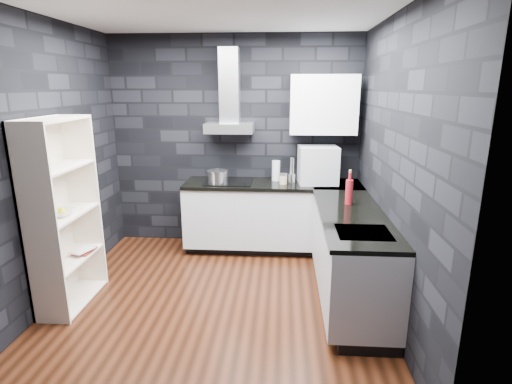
# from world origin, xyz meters

# --- Properties ---
(ground) EXTENTS (3.20, 3.20, 0.00)m
(ground) POSITION_xyz_m (0.00, 0.00, 0.00)
(ground) COLOR #401C0E
(ceiling) EXTENTS (3.20, 3.20, 0.00)m
(ceiling) POSITION_xyz_m (0.00, 0.00, 2.70)
(ceiling) COLOR white
(wall_back) EXTENTS (3.20, 0.05, 2.70)m
(wall_back) POSITION_xyz_m (0.00, 1.62, 1.35)
(wall_back) COLOR black
(wall_back) RESTS_ON ground
(wall_front) EXTENTS (3.20, 0.05, 2.70)m
(wall_front) POSITION_xyz_m (0.00, -1.62, 1.35)
(wall_front) COLOR black
(wall_front) RESTS_ON ground
(wall_left) EXTENTS (0.05, 3.20, 2.70)m
(wall_left) POSITION_xyz_m (-1.62, 0.00, 1.35)
(wall_left) COLOR black
(wall_left) RESTS_ON ground
(wall_right) EXTENTS (0.05, 3.20, 2.70)m
(wall_right) POSITION_xyz_m (1.62, 0.00, 1.35)
(wall_right) COLOR black
(wall_right) RESTS_ON ground
(toekick_back) EXTENTS (2.18, 0.50, 0.10)m
(toekick_back) POSITION_xyz_m (0.50, 1.34, 0.05)
(toekick_back) COLOR black
(toekick_back) RESTS_ON ground
(toekick_right) EXTENTS (0.50, 1.78, 0.10)m
(toekick_right) POSITION_xyz_m (1.34, 0.10, 0.05)
(toekick_right) COLOR black
(toekick_right) RESTS_ON ground
(counter_back_cab) EXTENTS (2.20, 0.60, 0.76)m
(counter_back_cab) POSITION_xyz_m (0.50, 1.30, 0.48)
(counter_back_cab) COLOR silver
(counter_back_cab) RESTS_ON ground
(counter_right_cab) EXTENTS (0.60, 1.80, 0.76)m
(counter_right_cab) POSITION_xyz_m (1.30, 0.10, 0.48)
(counter_right_cab) COLOR silver
(counter_right_cab) RESTS_ON ground
(counter_back_top) EXTENTS (2.20, 0.62, 0.04)m
(counter_back_top) POSITION_xyz_m (0.50, 1.29, 0.88)
(counter_back_top) COLOR black
(counter_back_top) RESTS_ON counter_back_cab
(counter_right_top) EXTENTS (0.62, 1.80, 0.04)m
(counter_right_top) POSITION_xyz_m (1.29, 0.10, 0.88)
(counter_right_top) COLOR black
(counter_right_top) RESTS_ON counter_right_cab
(counter_corner_top) EXTENTS (0.62, 0.62, 0.04)m
(counter_corner_top) POSITION_xyz_m (1.30, 1.30, 0.88)
(counter_corner_top) COLOR black
(counter_corner_top) RESTS_ON counter_right_cab
(hood_body) EXTENTS (0.60, 0.34, 0.12)m
(hood_body) POSITION_xyz_m (-0.05, 1.43, 1.56)
(hood_body) COLOR silver
(hood_body) RESTS_ON wall_back
(hood_chimney) EXTENTS (0.24, 0.20, 0.90)m
(hood_chimney) POSITION_xyz_m (-0.05, 1.50, 2.07)
(hood_chimney) COLOR silver
(hood_chimney) RESTS_ON hood_body
(upper_cabinet) EXTENTS (0.80, 0.35, 0.70)m
(upper_cabinet) POSITION_xyz_m (1.10, 1.43, 1.85)
(upper_cabinet) COLOR white
(upper_cabinet) RESTS_ON wall_back
(cooktop) EXTENTS (0.58, 0.50, 0.01)m
(cooktop) POSITION_xyz_m (-0.05, 1.30, 0.91)
(cooktop) COLOR black
(cooktop) RESTS_ON counter_back_top
(sink_rim) EXTENTS (0.44, 0.40, 0.01)m
(sink_rim) POSITION_xyz_m (1.30, -0.40, 0.89)
(sink_rim) COLOR silver
(sink_rim) RESTS_ON counter_right_top
(pot) EXTENTS (0.26, 0.26, 0.14)m
(pot) POSITION_xyz_m (-0.17, 1.17, 0.98)
(pot) COLOR silver
(pot) RESTS_ON cooktop
(glass_vase) EXTENTS (0.12, 0.12, 0.25)m
(glass_vase) POSITION_xyz_m (0.54, 1.42, 1.03)
(glass_vase) COLOR white
(glass_vase) RESTS_ON counter_back_top
(storage_jar) EXTENTS (0.12, 0.12, 0.11)m
(storage_jar) POSITION_xyz_m (0.63, 1.24, 0.96)
(storage_jar) COLOR beige
(storage_jar) RESTS_ON counter_back_top
(utensil_crock) EXTENTS (0.09, 0.09, 0.12)m
(utensil_crock) POSITION_xyz_m (0.73, 1.30, 0.96)
(utensil_crock) COLOR silver
(utensil_crock) RESTS_ON counter_back_top
(appliance_garage) EXTENTS (0.50, 0.40, 0.47)m
(appliance_garage) POSITION_xyz_m (1.05, 1.31, 1.12)
(appliance_garage) COLOR silver
(appliance_garage) RESTS_ON counter_back_top
(red_bottle) EXTENTS (0.08, 0.08, 0.25)m
(red_bottle) POSITION_xyz_m (1.30, 0.41, 1.03)
(red_bottle) COLOR maroon
(red_bottle) RESTS_ON counter_right_top
(bookshelf) EXTENTS (0.44, 0.84, 1.80)m
(bookshelf) POSITION_xyz_m (-1.42, -0.13, 0.90)
(bookshelf) COLOR #F5E6CE
(bookshelf) RESTS_ON ground
(fruit_bowl) EXTENTS (0.26, 0.26, 0.06)m
(fruit_bowl) POSITION_xyz_m (-1.42, -0.19, 0.94)
(fruit_bowl) COLOR silver
(fruit_bowl) RESTS_ON bookshelf
(book_red) EXTENTS (0.17, 0.03, 0.22)m
(book_red) POSITION_xyz_m (-1.42, 0.03, 0.57)
(book_red) COLOR maroon
(book_red) RESTS_ON bookshelf
(book_second) EXTENTS (0.15, 0.07, 0.21)m
(book_second) POSITION_xyz_m (-1.41, 0.00, 0.59)
(book_second) COLOR #B2B2B2
(book_second) RESTS_ON bookshelf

